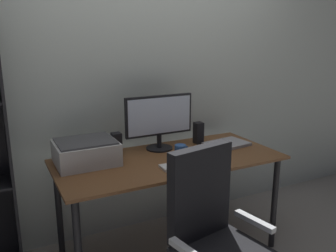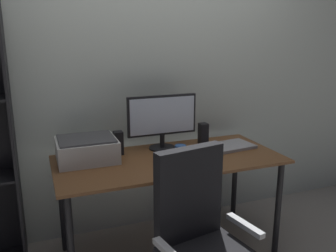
{
  "view_description": "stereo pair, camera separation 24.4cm",
  "coord_description": "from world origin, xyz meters",
  "px_view_note": "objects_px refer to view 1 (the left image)",
  "views": [
    {
      "loc": [
        -1.08,
        -2.11,
        1.58
      ],
      "look_at": [
        -0.01,
        -0.0,
        0.97
      ],
      "focal_mm": 38.17,
      "sensor_mm": 36.0,
      "label": 1
    },
    {
      "loc": [
        -0.86,
        -2.21,
        1.58
      ],
      "look_at": [
        -0.01,
        -0.0,
        0.97
      ],
      "focal_mm": 38.17,
      "sensor_mm": 36.0,
      "label": 2
    }
  ],
  "objects_px": {
    "desk": "(169,169)",
    "keyboard": "(181,165)",
    "monitor": "(159,119)",
    "laptop": "(227,144)",
    "speaker_left": "(117,144)",
    "printer": "(86,152)",
    "mouse": "(212,159)",
    "speaker_right": "(198,133)",
    "office_chair": "(216,251)",
    "coffee_mug": "(180,151)"
  },
  "relations": [
    {
      "from": "desk",
      "to": "keyboard",
      "type": "xyz_separation_m",
      "value": [
        -0.0,
        -0.19,
        0.09
      ]
    },
    {
      "from": "monitor",
      "to": "laptop",
      "type": "relative_size",
      "value": 1.66
    },
    {
      "from": "desk",
      "to": "speaker_left",
      "type": "height_order",
      "value": "speaker_left"
    },
    {
      "from": "monitor",
      "to": "keyboard",
      "type": "distance_m",
      "value": 0.46
    },
    {
      "from": "monitor",
      "to": "keyboard",
      "type": "xyz_separation_m",
      "value": [
        -0.03,
        -0.4,
        -0.23
      ]
    },
    {
      "from": "printer",
      "to": "desk",
      "type": "bearing_deg",
      "value": -16.25
    },
    {
      "from": "mouse",
      "to": "laptop",
      "type": "distance_m",
      "value": 0.39
    },
    {
      "from": "speaker_right",
      "to": "office_chair",
      "type": "xyz_separation_m",
      "value": [
        -0.46,
        -0.94,
        -0.37
      ]
    },
    {
      "from": "printer",
      "to": "office_chair",
      "type": "relative_size",
      "value": 0.4
    },
    {
      "from": "keyboard",
      "to": "mouse",
      "type": "bearing_deg",
      "value": 2.4
    },
    {
      "from": "desk",
      "to": "printer",
      "type": "distance_m",
      "value": 0.59
    },
    {
      "from": "printer",
      "to": "office_chair",
      "type": "xyz_separation_m",
      "value": [
        0.45,
        -0.89,
        -0.36
      ]
    },
    {
      "from": "keyboard",
      "to": "coffee_mug",
      "type": "bearing_deg",
      "value": 65.36
    },
    {
      "from": "mouse",
      "to": "office_chair",
      "type": "distance_m",
      "value": 0.7
    },
    {
      "from": "monitor",
      "to": "speaker_left",
      "type": "distance_m",
      "value": 0.37
    },
    {
      "from": "laptop",
      "to": "printer",
      "type": "xyz_separation_m",
      "value": [
        -1.08,
        0.1,
        0.07
      ]
    },
    {
      "from": "desk",
      "to": "coffee_mug",
      "type": "relative_size",
      "value": 16.38
    },
    {
      "from": "monitor",
      "to": "laptop",
      "type": "xyz_separation_m",
      "value": [
        0.51,
        -0.16,
        -0.22
      ]
    },
    {
      "from": "laptop",
      "to": "office_chair",
      "type": "height_order",
      "value": "office_chair"
    },
    {
      "from": "keyboard",
      "to": "mouse",
      "type": "height_order",
      "value": "mouse"
    },
    {
      "from": "coffee_mug",
      "to": "speaker_right",
      "type": "bearing_deg",
      "value": 39.17
    },
    {
      "from": "monitor",
      "to": "mouse",
      "type": "xyz_separation_m",
      "value": [
        0.21,
        -0.4,
        -0.22
      ]
    },
    {
      "from": "desk",
      "to": "office_chair",
      "type": "height_order",
      "value": "office_chair"
    },
    {
      "from": "keyboard",
      "to": "speaker_right",
      "type": "distance_m",
      "value": 0.55
    },
    {
      "from": "monitor",
      "to": "office_chair",
      "type": "distance_m",
      "value": 1.08
    },
    {
      "from": "coffee_mug",
      "to": "printer",
      "type": "relative_size",
      "value": 0.24
    },
    {
      "from": "desk",
      "to": "monitor",
      "type": "xyz_separation_m",
      "value": [
        0.03,
        0.22,
        0.32
      ]
    },
    {
      "from": "keyboard",
      "to": "laptop",
      "type": "relative_size",
      "value": 0.91
    },
    {
      "from": "mouse",
      "to": "laptop",
      "type": "height_order",
      "value": "mouse"
    },
    {
      "from": "coffee_mug",
      "to": "speaker_left",
      "type": "xyz_separation_m",
      "value": [
        -0.39,
        0.24,
        0.04
      ]
    },
    {
      "from": "printer",
      "to": "keyboard",
      "type": "bearing_deg",
      "value": -32.46
    },
    {
      "from": "mouse",
      "to": "monitor",
      "type": "bearing_deg",
      "value": 126.99
    },
    {
      "from": "keyboard",
      "to": "speaker_left",
      "type": "relative_size",
      "value": 1.71
    },
    {
      "from": "desk",
      "to": "printer",
      "type": "height_order",
      "value": "printer"
    },
    {
      "from": "keyboard",
      "to": "coffee_mug",
      "type": "height_order",
      "value": "coffee_mug"
    },
    {
      "from": "desk",
      "to": "speaker_left",
      "type": "distance_m",
      "value": 0.41
    },
    {
      "from": "speaker_left",
      "to": "printer",
      "type": "relative_size",
      "value": 0.43
    },
    {
      "from": "mouse",
      "to": "printer",
      "type": "relative_size",
      "value": 0.24
    },
    {
      "from": "monitor",
      "to": "speaker_left",
      "type": "height_order",
      "value": "monitor"
    },
    {
      "from": "speaker_right",
      "to": "laptop",
      "type": "bearing_deg",
      "value": -41.06
    },
    {
      "from": "mouse",
      "to": "speaker_left",
      "type": "relative_size",
      "value": 0.56
    },
    {
      "from": "mouse",
      "to": "coffee_mug",
      "type": "bearing_deg",
      "value": 146.36
    },
    {
      "from": "monitor",
      "to": "printer",
      "type": "xyz_separation_m",
      "value": [
        -0.57,
        -0.06,
        -0.16
      ]
    },
    {
      "from": "monitor",
      "to": "speaker_right",
      "type": "distance_m",
      "value": 0.37
    },
    {
      "from": "mouse",
      "to": "office_chair",
      "type": "bearing_deg",
      "value": -111.25
    },
    {
      "from": "desk",
      "to": "printer",
      "type": "xyz_separation_m",
      "value": [
        -0.55,
        0.16,
        0.16
      ]
    },
    {
      "from": "speaker_left",
      "to": "printer",
      "type": "xyz_separation_m",
      "value": [
        -0.23,
        -0.05,
        -0.0
      ]
    },
    {
      "from": "keyboard",
      "to": "speaker_right",
      "type": "height_order",
      "value": "speaker_right"
    },
    {
      "from": "desk",
      "to": "keyboard",
      "type": "height_order",
      "value": "keyboard"
    },
    {
      "from": "monitor",
      "to": "keyboard",
      "type": "bearing_deg",
      "value": -94.41
    }
  ]
}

